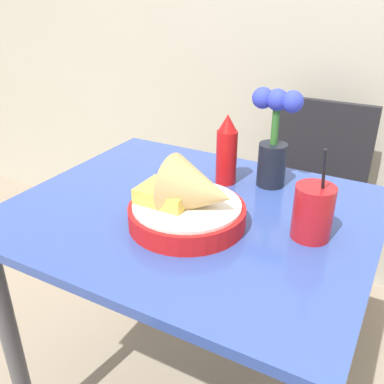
% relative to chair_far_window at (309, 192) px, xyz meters
% --- Properties ---
extents(dining_table, '(0.91, 0.76, 0.76)m').
position_rel_chair_far_window_xyz_m(dining_table, '(-0.14, -0.73, 0.11)').
color(dining_table, '#334C9E').
rests_on(dining_table, ground_plane).
extents(chair_far_window, '(0.40, 0.40, 0.87)m').
position_rel_chair_far_window_xyz_m(chair_far_window, '(0.00, 0.00, 0.00)').
color(chair_far_window, black).
rests_on(chair_far_window, ground_plane).
extents(food_basket, '(0.28, 0.28, 0.17)m').
position_rel_chair_far_window_xyz_m(food_basket, '(-0.10, -0.80, 0.30)').
color(food_basket, red).
rests_on(food_basket, dining_table).
extents(ketchup_bottle, '(0.06, 0.06, 0.20)m').
position_rel_chair_far_window_xyz_m(ketchup_bottle, '(-0.13, -0.54, 0.33)').
color(ketchup_bottle, red).
rests_on(ketchup_bottle, dining_table).
extents(drink_cup, '(0.09, 0.09, 0.23)m').
position_rel_chair_far_window_xyz_m(drink_cup, '(0.16, -0.72, 0.30)').
color(drink_cup, red).
rests_on(drink_cup, dining_table).
extents(flower_vase, '(0.14, 0.08, 0.27)m').
position_rel_chair_far_window_xyz_m(flower_vase, '(-0.01, -0.49, 0.38)').
color(flower_vase, black).
rests_on(flower_vase, dining_table).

